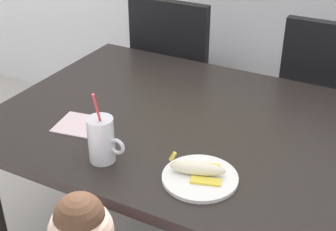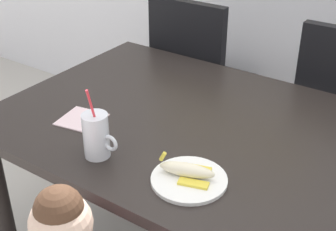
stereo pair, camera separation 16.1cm
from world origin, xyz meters
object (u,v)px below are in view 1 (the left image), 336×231
at_px(dining_table, 191,140).
at_px(dining_chair_left, 178,73).
at_px(dining_chair_right, 327,102).
at_px(snack_plate, 200,178).
at_px(peeled_banana, 198,169).
at_px(paper_napkin, 78,124).
at_px(milk_cup, 102,142).

xyz_separation_m(dining_table, dining_chair_left, (-0.40, 0.70, -0.09)).
relative_size(dining_chair_right, snack_plate, 4.17).
bearing_deg(snack_plate, dining_table, 119.41).
xyz_separation_m(dining_chair_left, peeled_banana, (0.57, -1.00, 0.20)).
bearing_deg(dining_chair_left, snack_plate, 119.77).
height_order(dining_chair_left, paper_napkin, dining_chair_left).
height_order(peeled_banana, paper_napkin, peeled_banana).
bearing_deg(dining_table, dining_chair_left, 119.93).
relative_size(dining_chair_left, paper_napkin, 6.40).
bearing_deg(snack_plate, paper_napkin, 170.32).
bearing_deg(dining_chair_left, milk_cup, 103.84).
xyz_separation_m(dining_chair_left, snack_plate, (0.58, -1.01, 0.18)).
bearing_deg(dining_table, snack_plate, -60.59).
xyz_separation_m(dining_table, paper_napkin, (-0.35, -0.22, 0.09)).
height_order(dining_chair_left, peeled_banana, dining_chair_left).
relative_size(dining_chair_right, peeled_banana, 5.47).
bearing_deg(dining_chair_left, peeled_banana, 119.50).
distance_m(dining_table, paper_napkin, 0.42).
bearing_deg(dining_table, dining_chair_right, 62.88).
xyz_separation_m(snack_plate, peeled_banana, (-0.01, 0.01, 0.03)).
relative_size(dining_table, snack_plate, 6.23).
bearing_deg(peeled_banana, dining_chair_left, 119.50).
bearing_deg(peeled_banana, dining_table, 118.49).
height_order(dining_table, dining_chair_right, dining_chair_right).
xyz_separation_m(dining_chair_right, paper_napkin, (-0.72, -0.95, 0.17)).
relative_size(dining_chair_left, snack_plate, 4.17).
relative_size(dining_chair_left, milk_cup, 3.83).
xyz_separation_m(dining_chair_right, peeled_banana, (-0.21, -1.03, 0.20)).
bearing_deg(paper_napkin, dining_table, 32.47).
distance_m(milk_cup, peeled_banana, 0.31).
distance_m(dining_table, dining_chair_left, 0.81).
distance_m(dining_chair_left, snack_plate, 1.18).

